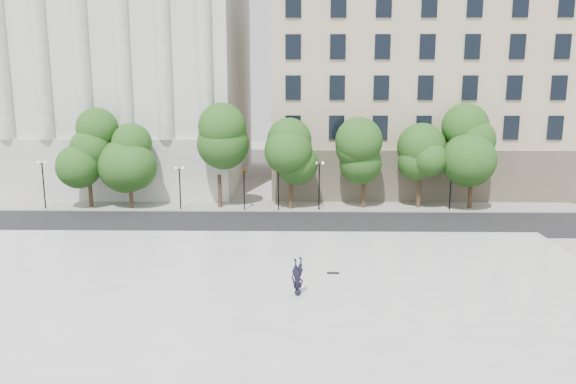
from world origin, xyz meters
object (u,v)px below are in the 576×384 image
person_lying (298,290)px  skateboard (333,273)px  traffic_light_east (278,170)px  traffic_light_west (244,170)px

person_lying → skateboard: person_lying is taller
traffic_light_east → person_lying: 21.03m
traffic_light_west → traffic_light_east: (3.01, 0.00, -0.03)m
traffic_light_east → person_lying: (1.69, -20.75, -2.98)m
traffic_light_west → skateboard: traffic_light_west is taller
skateboard → person_lying: bearing=-117.6°
traffic_light_east → person_lying: bearing=-85.4°
traffic_light_west → traffic_light_east: traffic_light_west is taller
traffic_light_west → traffic_light_east: 3.01m
traffic_light_west → skateboard: 18.98m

